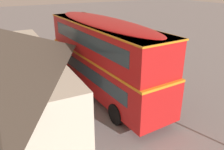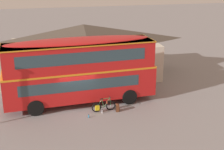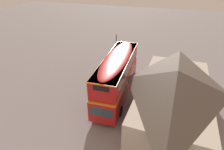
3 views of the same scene
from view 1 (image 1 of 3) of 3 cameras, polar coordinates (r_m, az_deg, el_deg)
name	(u,v)px [view 1 (image 1 of 3)]	position (r m, az deg, el deg)	size (l,w,h in m)	color
ground_plane	(116,93)	(15.10, 1.03, -4.44)	(120.00, 120.00, 0.00)	gray
double_decker_bus	(103,54)	(14.09, -2.19, 5.17)	(10.80, 3.05, 4.79)	black
touring_bicycle	(118,76)	(16.71, 1.57, -0.27)	(1.70, 0.52, 1.00)	black
backpack_on_ground	(115,72)	(17.63, 0.65, 0.71)	(0.31, 0.32, 0.56)	#592D19
water_bottle_clear_plastic	(123,79)	(16.86, 2.68, -0.98)	(0.07, 0.07, 0.26)	silver
water_bottle_blue_sports	(135,83)	(16.31, 5.79, -1.97)	(0.07, 0.07, 0.24)	#338CBF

